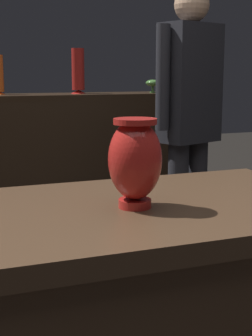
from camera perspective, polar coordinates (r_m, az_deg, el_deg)
The scene contains 5 objects.
back_display_shelf at distance 3.46m, azimuth -13.46°, elevation -0.22°, with size 2.60×0.40×0.99m.
vase_centerpiece at distance 1.25m, azimuth 1.02°, elevation 0.94°, with size 0.13×0.13×0.22m.
shelf_vase_far_right at distance 3.62m, azimuth 3.03°, elevation 9.49°, with size 0.10×0.10×0.09m.
shelf_vase_right at distance 3.52m, azimuth -5.41°, elevation 10.71°, with size 0.11×0.11×0.30m.
visitor_near_right at distance 2.71m, azimuth 7.13°, elevation 5.99°, with size 0.45×0.28×1.56m.
Camera 1 is at (-0.42, -1.17, 1.14)m, focal length 54.16 mm.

